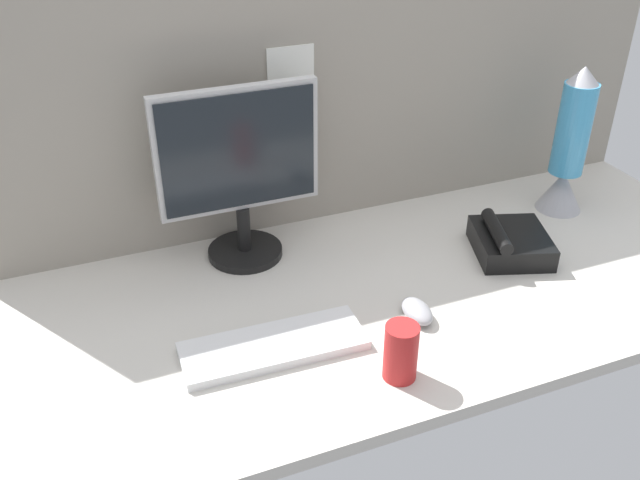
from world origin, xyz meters
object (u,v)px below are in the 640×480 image
at_px(keyboard, 274,346).
at_px(lava_lamp, 569,152).
at_px(monitor, 239,168).
at_px(mug_red_plastic, 401,352).
at_px(mouse, 417,311).
at_px(desk_phone, 509,242).

bearing_deg(keyboard, lava_lamp, 18.84).
bearing_deg(keyboard, monitor, 84.51).
distance_m(keyboard, mug_red_plastic, 0.26).
distance_m(mouse, mug_red_plastic, 0.19).
xyz_separation_m(keyboard, desk_phone, (0.65, 0.13, 0.02)).
relative_size(keyboard, mug_red_plastic, 3.13).
bearing_deg(monitor, keyboard, -97.60).
bearing_deg(mouse, mug_red_plastic, -127.91).
distance_m(monitor, keyboard, 0.43).
bearing_deg(lava_lamp, mug_red_plastic, -148.58).
height_order(mouse, lava_lamp, lava_lamp).
relative_size(monitor, mug_red_plastic, 3.57).
bearing_deg(monitor, mouse, -55.01).
height_order(mug_red_plastic, lava_lamp, lava_lamp).
height_order(mouse, mug_red_plastic, mug_red_plastic).
xyz_separation_m(keyboard, mouse, (0.32, -0.01, 0.01)).
height_order(monitor, lava_lamp, monitor).
bearing_deg(desk_phone, mouse, -156.58).
relative_size(keyboard, desk_phone, 1.58).
distance_m(monitor, mouse, 0.51).
bearing_deg(lava_lamp, monitor, 173.64).
xyz_separation_m(mouse, mug_red_plastic, (-0.12, -0.15, 0.04)).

